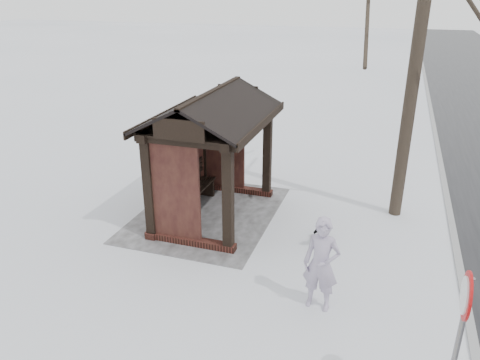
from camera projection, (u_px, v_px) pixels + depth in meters
name	position (u px, v px, depth m)	size (l,w,h in m)	color
ground	(215.00, 215.00, 11.52)	(120.00, 120.00, 0.00)	silver
kerb	(457.00, 251.00, 9.91)	(120.00, 0.15, 0.06)	gray
trampled_patch	(207.00, 213.00, 11.57)	(4.20, 3.20, 0.02)	#949399
bus_shelter	(207.00, 130.00, 10.74)	(3.60, 2.40, 3.09)	#3D1E16
pedestrian	(321.00, 264.00, 7.91)	(0.62, 0.41, 1.71)	#A89CB7
dog	(320.00, 232.00, 10.16)	(0.30, 0.65, 0.55)	black
road_sign	(462.00, 320.00, 5.41)	(0.58, 0.09, 2.26)	slate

